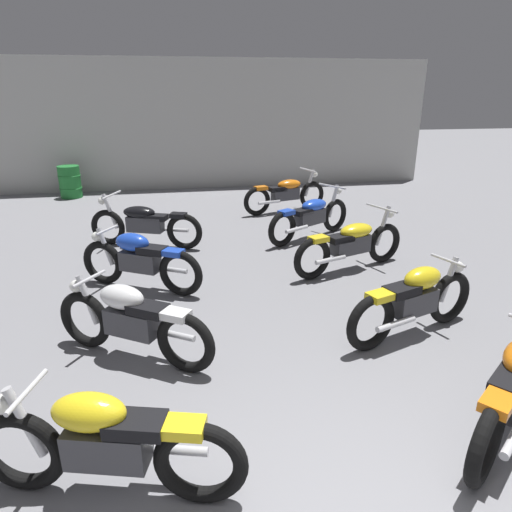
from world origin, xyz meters
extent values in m
cube|color=#B2B2AD|center=(0.00, 12.05, 1.80)|extent=(13.13, 0.24, 3.60)
torus|color=black|center=(-2.27, 1.21, 0.34)|extent=(0.68, 0.28, 0.67)
torus|color=black|center=(-1.02, 0.86, 0.34)|extent=(0.68, 0.28, 0.67)
cylinder|color=silver|center=(-2.19, 1.19, 0.59)|extent=(0.25, 0.13, 0.56)
cube|color=#38383D|center=(-1.64, 1.04, 0.44)|extent=(0.62, 0.38, 0.28)
ellipsoid|color=yellow|center=(-1.74, 1.06, 0.72)|extent=(0.58, 0.41, 0.26)
cube|color=black|center=(-1.43, 0.98, 0.64)|extent=(0.45, 0.34, 0.10)
cube|color=yellow|center=(-1.11, 0.89, 0.64)|extent=(0.32, 0.27, 0.08)
cylinder|color=silver|center=(-2.14, 1.17, 0.85)|extent=(0.16, 0.47, 0.04)
sphere|color=white|center=(-2.33, 1.22, 0.73)|extent=(0.14, 0.14, 0.14)
cylinder|color=silver|center=(-1.22, 1.06, 0.32)|extent=(0.55, 0.21, 0.07)
torus|color=black|center=(-2.15, 3.20, 0.34)|extent=(0.62, 0.46, 0.67)
torus|color=black|center=(-1.06, 2.49, 0.34)|extent=(0.62, 0.46, 0.67)
cylinder|color=silver|center=(-2.09, 3.15, 0.59)|extent=(0.24, 0.19, 0.56)
cube|color=#38383D|center=(-1.61, 2.85, 0.44)|extent=(0.61, 0.51, 0.28)
ellipsoid|color=white|center=(-1.69, 2.90, 0.72)|extent=(0.59, 0.52, 0.26)
cube|color=black|center=(-1.42, 2.73, 0.64)|extent=(0.47, 0.42, 0.10)
cube|color=white|center=(-1.14, 2.55, 0.64)|extent=(0.34, 0.32, 0.08)
cylinder|color=silver|center=(-2.03, 3.12, 0.85)|extent=(0.29, 0.42, 0.04)
sphere|color=white|center=(-2.20, 3.23, 0.73)|extent=(0.14, 0.14, 0.14)
cylinder|color=silver|center=(-1.20, 2.74, 0.32)|extent=(0.50, 0.36, 0.07)
torus|color=black|center=(-2.19, 5.03, 0.34)|extent=(0.64, 0.43, 0.67)
torus|color=black|center=(-1.06, 4.39, 0.34)|extent=(0.64, 0.43, 0.67)
cylinder|color=silver|center=(-2.12, 4.99, 0.59)|extent=(0.25, 0.18, 0.56)
cube|color=#38383D|center=(-1.63, 4.71, 0.44)|extent=(0.62, 0.49, 0.28)
ellipsoid|color=blue|center=(-1.71, 4.76, 0.72)|extent=(0.59, 0.50, 0.26)
cube|color=black|center=(-1.43, 4.60, 0.64)|extent=(0.47, 0.41, 0.10)
cube|color=blue|center=(-1.15, 4.44, 0.64)|extent=(0.34, 0.31, 0.08)
cylinder|color=silver|center=(-2.07, 4.96, 0.85)|extent=(0.27, 0.43, 0.04)
sphere|color=white|center=(-2.24, 5.06, 0.73)|extent=(0.14, 0.14, 0.14)
cylinder|color=silver|center=(-1.21, 4.62, 0.32)|extent=(0.51, 0.33, 0.07)
torus|color=black|center=(-2.34, 6.94, 0.34)|extent=(0.66, 0.34, 0.67)
torus|color=black|center=(-0.94, 6.40, 0.34)|extent=(0.66, 0.34, 0.67)
cylinder|color=silver|center=(-2.27, 6.91, 0.65)|extent=(0.28, 0.16, 0.66)
cube|color=#38383D|center=(-1.64, 6.67, 0.44)|extent=(0.70, 0.46, 0.28)
ellipsoid|color=black|center=(-1.73, 6.71, 0.66)|extent=(0.68, 0.51, 0.22)
cube|color=black|center=(-1.43, 6.59, 0.57)|extent=(0.46, 0.37, 0.10)
cube|color=black|center=(-1.03, 6.44, 0.64)|extent=(0.33, 0.29, 0.08)
cylinder|color=silver|center=(-2.21, 6.89, 0.96)|extent=(0.28, 0.65, 0.04)
sphere|color=white|center=(-2.40, 6.96, 0.84)|extent=(0.14, 0.14, 0.14)
cylinder|color=silver|center=(-1.13, 6.61, 0.32)|extent=(0.54, 0.26, 0.07)
torus|color=black|center=(1.04, 0.68, 0.34)|extent=(0.60, 0.50, 0.67)
cube|color=black|center=(1.38, 0.94, 0.64)|extent=(0.46, 0.43, 0.10)
cube|color=orange|center=(1.12, 0.74, 0.64)|extent=(0.34, 0.33, 0.08)
torus|color=black|center=(2.20, 2.99, 0.34)|extent=(0.67, 0.33, 0.67)
torus|color=black|center=(0.97, 2.55, 0.34)|extent=(0.67, 0.33, 0.67)
cylinder|color=silver|center=(2.12, 2.96, 0.59)|extent=(0.25, 0.15, 0.56)
cube|color=#38383D|center=(1.58, 2.77, 0.44)|extent=(0.62, 0.42, 0.28)
ellipsoid|color=yellow|center=(1.68, 2.80, 0.72)|extent=(0.58, 0.44, 0.26)
cube|color=black|center=(1.38, 2.70, 0.64)|extent=(0.46, 0.36, 0.10)
cube|color=yellow|center=(1.06, 2.59, 0.64)|extent=(0.33, 0.28, 0.08)
cylinder|color=silver|center=(2.06, 2.94, 0.85)|extent=(0.19, 0.46, 0.04)
sphere|color=white|center=(2.25, 3.01, 0.73)|extent=(0.14, 0.14, 0.14)
cylinder|color=silver|center=(1.25, 2.52, 0.32)|extent=(0.54, 0.25, 0.07)
torus|color=black|center=(2.34, 5.14, 0.34)|extent=(0.67, 0.33, 0.67)
torus|color=black|center=(0.93, 4.63, 0.34)|extent=(0.67, 0.33, 0.67)
cylinder|color=silver|center=(2.26, 5.11, 0.65)|extent=(0.28, 0.16, 0.66)
cube|color=#38383D|center=(1.63, 4.88, 0.44)|extent=(0.70, 0.45, 0.28)
ellipsoid|color=yellow|center=(1.73, 4.92, 0.66)|extent=(0.67, 0.50, 0.22)
cube|color=black|center=(1.43, 4.81, 0.57)|extent=(0.46, 0.36, 0.10)
cube|color=yellow|center=(1.02, 4.66, 0.64)|extent=(0.33, 0.28, 0.08)
cylinder|color=silver|center=(2.21, 5.09, 0.96)|extent=(0.26, 0.65, 0.04)
sphere|color=white|center=(2.40, 5.16, 0.84)|extent=(0.14, 0.14, 0.14)
cylinder|color=silver|center=(1.21, 4.59, 0.32)|extent=(0.54, 0.25, 0.07)
torus|color=black|center=(2.13, 7.00, 0.34)|extent=(0.63, 0.44, 0.67)
torus|color=black|center=(0.84, 6.24, 0.34)|extent=(0.63, 0.44, 0.67)
cylinder|color=silver|center=(2.06, 6.96, 0.65)|extent=(0.27, 0.20, 0.66)
cube|color=#38383D|center=(1.49, 6.62, 0.44)|extent=(0.69, 0.54, 0.28)
ellipsoid|color=blue|center=(1.57, 6.67, 0.66)|extent=(0.68, 0.58, 0.22)
cube|color=black|center=(1.30, 6.51, 0.57)|extent=(0.47, 0.41, 0.10)
cube|color=blue|center=(0.93, 6.29, 0.64)|extent=(0.34, 0.31, 0.08)
cylinder|color=silver|center=(2.01, 6.93, 0.96)|extent=(0.38, 0.60, 0.04)
sphere|color=white|center=(2.18, 7.03, 0.84)|extent=(0.14, 0.14, 0.14)
cylinder|color=silver|center=(1.12, 6.25, 0.32)|extent=(0.51, 0.34, 0.07)
torus|color=black|center=(2.23, 8.93, 0.34)|extent=(0.67, 0.29, 0.67)
torus|color=black|center=(0.79, 8.51, 0.34)|extent=(0.67, 0.29, 0.67)
cylinder|color=silver|center=(2.15, 8.91, 0.65)|extent=(0.28, 0.14, 0.66)
cube|color=#38383D|center=(1.51, 8.72, 0.44)|extent=(0.70, 0.42, 0.28)
ellipsoid|color=orange|center=(1.60, 8.75, 0.66)|extent=(0.67, 0.48, 0.22)
cube|color=black|center=(1.30, 8.66, 0.57)|extent=(0.45, 0.34, 0.10)
cube|color=orange|center=(0.88, 8.54, 0.64)|extent=(0.32, 0.27, 0.08)
cylinder|color=silver|center=(2.09, 8.90, 0.96)|extent=(0.23, 0.66, 0.04)
sphere|color=white|center=(2.28, 8.95, 0.84)|extent=(0.14, 0.14, 0.14)
cylinder|color=silver|center=(1.06, 8.46, 0.32)|extent=(0.55, 0.22, 0.07)
cylinder|color=#1E722D|center=(-3.82, 11.27, 0.42)|extent=(0.56, 0.56, 0.85)
torus|color=#1E722D|center=(-3.82, 11.27, 0.59)|extent=(0.59, 0.59, 0.03)
torus|color=#1E722D|center=(-3.82, 11.27, 0.26)|extent=(0.59, 0.59, 0.03)
camera|label=1|loc=(-1.08, -1.63, 2.76)|focal=32.06mm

